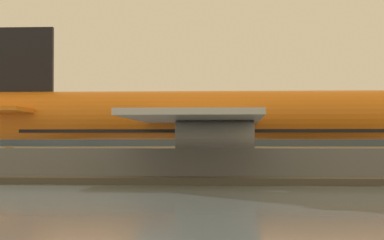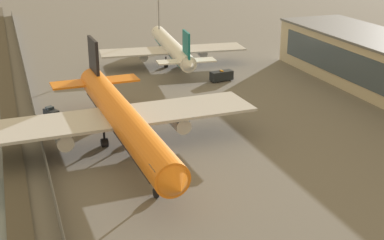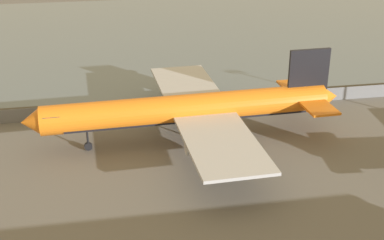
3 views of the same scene
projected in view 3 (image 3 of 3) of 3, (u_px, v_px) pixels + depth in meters
The scene contains 6 objects.
ground_plane at pixel (204, 150), 84.60m from camera, with size 500.00×500.00×0.00m, color #66635E.
waterfront_lagoon at pixel (153, 34), 148.36m from camera, with size 320.00×98.00×0.01m.
shoreline_seawall at pixel (183, 100), 102.91m from camera, with size 320.00×3.00×0.50m.
perimeter_fence at pixel (187, 104), 98.44m from camera, with size 280.00×0.10×2.58m.
cargo_jet_orange at pixel (193, 109), 85.60m from camera, with size 51.68×44.53×14.27m.
baggage_tug at pixel (289, 106), 99.03m from camera, with size 3.58×2.86×1.80m.
Camera 3 is at (15.27, 73.76, 38.84)m, focal length 50.00 mm.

